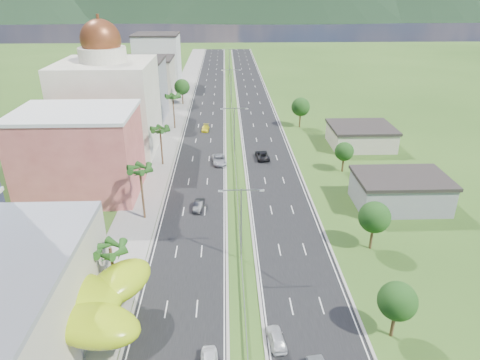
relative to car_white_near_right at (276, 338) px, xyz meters
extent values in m
plane|color=#2D5119|center=(-3.20, 5.72, -0.74)|extent=(500.00, 500.00, 0.00)
cube|color=black|center=(-10.70, 95.72, -0.72)|extent=(11.00, 260.00, 0.04)
cube|color=black|center=(4.30, 95.72, -0.72)|extent=(11.00, 260.00, 0.04)
cube|color=gray|center=(-20.20, 95.72, -0.68)|extent=(7.00, 260.00, 0.12)
cube|color=gray|center=(-3.20, 77.72, -0.12)|extent=(0.08, 216.00, 0.28)
cube|color=gray|center=(-3.20, 179.72, -0.39)|extent=(0.10, 0.12, 0.70)
cylinder|color=gray|center=(-3.20, 15.72, 4.76)|extent=(0.20, 0.20, 11.00)
cube|color=gray|center=(-4.64, 15.72, 10.06)|extent=(2.88, 0.12, 0.12)
cube|color=gray|center=(-1.76, 15.72, 10.06)|extent=(2.88, 0.12, 0.12)
cube|color=silver|center=(-5.92, 15.72, 9.96)|extent=(0.60, 0.25, 0.18)
cube|color=silver|center=(-0.48, 15.72, 9.96)|extent=(0.60, 0.25, 0.18)
cylinder|color=gray|center=(-3.20, 55.72, 4.76)|extent=(0.20, 0.20, 11.00)
cube|color=gray|center=(-4.64, 55.72, 10.06)|extent=(2.88, 0.12, 0.12)
cube|color=gray|center=(-1.76, 55.72, 10.06)|extent=(2.88, 0.12, 0.12)
cube|color=silver|center=(-5.92, 55.72, 9.96)|extent=(0.60, 0.25, 0.18)
cube|color=silver|center=(-0.48, 55.72, 9.96)|extent=(0.60, 0.25, 0.18)
cylinder|color=gray|center=(-3.20, 100.72, 4.76)|extent=(0.20, 0.20, 11.00)
cube|color=gray|center=(-4.64, 100.72, 10.06)|extent=(2.88, 0.12, 0.12)
cube|color=gray|center=(-1.76, 100.72, 10.06)|extent=(2.88, 0.12, 0.12)
cube|color=silver|center=(-5.92, 100.72, 9.96)|extent=(0.60, 0.25, 0.18)
cube|color=silver|center=(-0.48, 100.72, 9.96)|extent=(0.60, 0.25, 0.18)
cylinder|color=gray|center=(-3.20, 145.72, 4.76)|extent=(0.20, 0.20, 11.00)
cube|color=gray|center=(-4.64, 145.72, 10.06)|extent=(2.88, 0.12, 0.12)
cube|color=gray|center=(-1.76, 145.72, 10.06)|extent=(2.88, 0.12, 0.12)
cube|color=silver|center=(-5.92, 145.72, 9.96)|extent=(0.60, 0.25, 0.18)
cube|color=silver|center=(-0.48, 145.72, 9.96)|extent=(0.60, 0.25, 0.18)
cylinder|color=gray|center=(-27.20, 3.72, 1.26)|extent=(0.50, 0.50, 4.00)
cylinder|color=gray|center=(-20.20, -1.28, 1.26)|extent=(0.50, 0.50, 4.00)
cylinder|color=gray|center=(-18.20, 3.72, 1.26)|extent=(0.50, 0.50, 4.00)
cube|color=#B34E49|center=(-31.20, 37.72, 6.76)|extent=(20.00, 15.00, 15.00)
cube|color=beige|center=(-31.20, 60.72, 9.26)|extent=(20.00, 20.00, 20.00)
cylinder|color=beige|center=(-31.20, 60.72, 20.76)|extent=(10.00, 10.00, 3.00)
sphere|color=brown|center=(-31.20, 60.72, 23.76)|extent=(8.40, 8.40, 8.40)
cube|color=gray|center=(-30.20, 85.72, 7.26)|extent=(16.00, 15.00, 16.00)
cube|color=#B9B198|center=(-30.20, 107.72, 5.76)|extent=(16.00, 15.00, 13.00)
cube|color=silver|center=(-30.20, 130.72, 8.26)|extent=(16.00, 15.00, 18.00)
cube|color=gray|center=(24.80, 30.72, 1.76)|extent=(15.00, 10.00, 5.00)
cube|color=#B9B198|center=(26.80, 60.72, 1.46)|extent=(14.00, 12.00, 4.40)
cylinder|color=#47301C|center=(-18.70, 7.72, 3.01)|extent=(0.36, 0.36, 7.50)
cylinder|color=#47301C|center=(-18.70, 27.72, 3.76)|extent=(0.36, 0.36, 9.00)
cylinder|color=#47301C|center=(-18.70, 50.72, 3.26)|extent=(0.36, 0.36, 8.00)
cylinder|color=#47301C|center=(-18.70, 75.72, 3.66)|extent=(0.36, 0.36, 8.80)
cylinder|color=#47301C|center=(-18.70, 100.72, 1.71)|extent=(0.40, 0.40, 4.90)
sphere|color=#1F4A17|center=(-18.70, 100.72, 4.86)|extent=(4.90, 4.90, 4.90)
cylinder|color=#47301C|center=(12.80, 0.72, 1.36)|extent=(0.40, 0.40, 4.20)
sphere|color=#1F4A17|center=(12.80, 0.72, 4.06)|extent=(4.20, 4.20, 4.20)
cylinder|color=#47301C|center=(15.80, 17.72, 1.54)|extent=(0.40, 0.40, 4.55)
sphere|color=#1F4A17|center=(15.80, 17.72, 4.46)|extent=(4.55, 4.55, 4.55)
cylinder|color=#47301C|center=(18.80, 45.72, 1.19)|extent=(0.40, 0.40, 3.85)
sphere|color=#1F4A17|center=(18.80, 45.72, 3.66)|extent=(3.85, 3.85, 3.85)
cylinder|color=#47301C|center=(14.80, 75.72, 1.71)|extent=(0.40, 0.40, 4.90)
sphere|color=#1F4A17|center=(14.80, 75.72, 4.86)|extent=(4.90, 4.90, 4.90)
imported|color=black|center=(-9.93, 30.49, 0.00)|extent=(2.01, 4.42, 1.41)
imported|color=#A6A7AD|center=(-6.66, 50.92, 0.10)|extent=(3.29, 6.03, 1.60)
imported|color=yellow|center=(-10.45, 73.48, -0.06)|extent=(2.00, 4.51, 1.29)
imported|color=silver|center=(0.00, 0.00, 0.00)|extent=(2.17, 4.28, 1.40)
imported|color=black|center=(2.86, 53.37, 0.09)|extent=(3.02, 5.86, 1.58)
camera|label=1|loc=(-5.11, -34.32, 34.64)|focal=32.00mm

